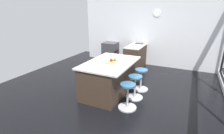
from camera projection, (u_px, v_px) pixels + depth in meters
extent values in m
plane|color=black|center=(120.00, 90.00, 5.01)|extent=(7.25, 7.25, 0.00)
cube|color=silver|center=(147.00, 31.00, 6.93)|extent=(0.12, 5.57, 2.82)
cylinder|color=white|center=(157.00, 13.00, 6.50)|extent=(0.03, 0.28, 0.28)
cube|color=#38281E|center=(138.00, 55.00, 7.05)|extent=(1.81, 0.60, 0.87)
cube|color=silver|center=(138.00, 45.00, 6.90)|extent=(1.81, 0.60, 0.03)
cube|color=#38383D|center=(140.00, 45.00, 7.11)|extent=(0.44, 0.36, 0.12)
cylinder|color=#B7B7BC|center=(136.00, 40.00, 7.11)|extent=(0.02, 0.02, 0.28)
cube|color=#38383D|center=(110.00, 52.00, 7.56)|extent=(0.60, 0.60, 0.87)
cube|color=black|center=(117.00, 54.00, 7.45)|extent=(0.44, 0.01, 0.32)
cube|color=#38281E|center=(109.00, 78.00, 4.73)|extent=(1.69, 0.97, 0.87)
cube|color=silver|center=(110.00, 63.00, 4.56)|extent=(1.75, 1.17, 0.04)
cylinder|color=#B7B7BC|center=(140.00, 89.00, 5.02)|extent=(0.44, 0.44, 0.03)
cylinder|color=#B7B7BC|center=(141.00, 80.00, 4.93)|extent=(0.05, 0.05, 0.57)
cylinder|color=#336084|center=(141.00, 70.00, 4.83)|extent=(0.36, 0.36, 0.04)
cylinder|color=#B7B7BC|center=(134.00, 97.00, 4.55)|extent=(0.44, 0.44, 0.03)
cylinder|color=#B7B7BC|center=(135.00, 87.00, 4.46)|extent=(0.05, 0.05, 0.57)
cylinder|color=#336084|center=(135.00, 77.00, 4.36)|extent=(0.36, 0.36, 0.04)
cylinder|color=#B7B7BC|center=(127.00, 107.00, 4.08)|extent=(0.44, 0.44, 0.03)
cylinder|color=#B7B7BC|center=(128.00, 97.00, 3.99)|extent=(0.05, 0.05, 0.57)
cylinder|color=#336084|center=(128.00, 85.00, 3.89)|extent=(0.36, 0.36, 0.04)
cube|color=tan|center=(111.00, 62.00, 4.51)|extent=(0.36, 0.24, 0.02)
sphere|color=red|center=(111.00, 60.00, 4.53)|extent=(0.08, 0.08, 0.08)
sphere|color=#609E2D|center=(115.00, 59.00, 4.59)|extent=(0.08, 0.08, 0.08)
cylinder|color=silver|center=(104.00, 63.00, 4.11)|extent=(0.06, 0.06, 0.22)
cylinder|color=silver|center=(104.00, 57.00, 4.06)|extent=(0.03, 0.03, 0.08)
cylinder|color=#B7B7BC|center=(104.00, 55.00, 4.05)|extent=(0.03, 0.03, 0.02)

